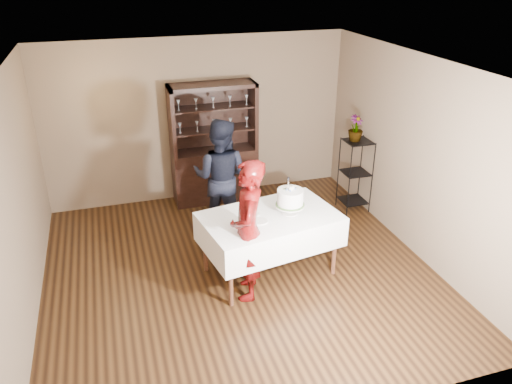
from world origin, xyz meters
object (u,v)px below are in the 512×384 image
Objects in this scene: man at (221,177)px; cake at (290,199)px; cake_table at (270,229)px; woman at (248,231)px; potted_plant at (356,128)px; china_hutch at (215,163)px; plant_etagere at (355,172)px.

man reaches higher than cake.
cake_table is at bearing 177.02° from cake.
woman is at bearing -138.05° from cake_table.
woman reaches higher than potted_plant.
cake_table is 4.51× the size of potted_plant.
woman reaches higher than man.
china_hutch is 1.14× the size of man.
cake_table is 1.05× the size of man.
china_hutch is at bearing -68.47° from man.
man reaches higher than cake_table.
china_hutch is 2.40m from cake_table.
china_hutch reaches higher than plant_etagere.
cake is (0.26, -0.01, 0.40)m from cake_table.
plant_etagere is at bearing -32.11° from potted_plant.
china_hutch is 3.90× the size of cake.
plant_etagere is 2.17m from cake.
china_hutch reaches higher than man.
plant_etagere is 2.94× the size of potted_plant.
china_hutch is 2.33m from plant_etagere.
plant_etagere is at bearing -26.83° from china_hutch.
cake_table is 1.04× the size of woman.
man is (-0.32, 1.32, 0.23)m from cake_table.
man is at bearing -178.65° from potted_plant.
cake is at bearing 133.68° from woman.
plant_etagere is at bearing 39.44° from cake.
woman is 1.67m from man.
china_hutch is 1.67× the size of plant_etagere.
man is at bearing 113.66° from cake.
man reaches higher than plant_etagere.
plant_etagere is 0.74m from potted_plant.
plant_etagere is at bearing -150.18° from man.
plant_etagere is 0.65× the size of cake_table.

